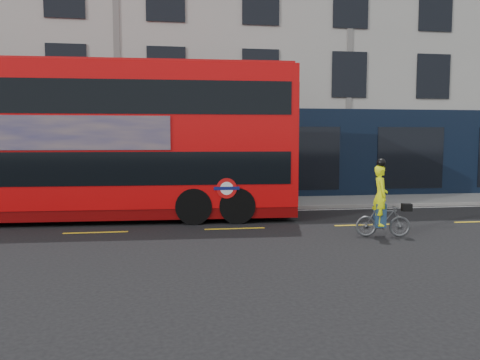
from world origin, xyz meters
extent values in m
plane|color=black|center=(0.00, 0.00, 0.00)|extent=(120.00, 120.00, 0.00)
cube|color=slate|center=(0.00, 6.50, 0.06)|extent=(60.00, 3.00, 0.12)
cube|color=gray|center=(0.00, 5.00, 0.07)|extent=(60.00, 0.12, 0.13)
cube|color=#AEACA4|center=(0.00, 13.00, 7.50)|extent=(50.00, 10.00, 15.00)
cube|color=black|center=(0.00, 7.98, 2.00)|extent=(50.00, 0.08, 4.00)
cube|color=silver|center=(0.00, 4.70, 0.00)|extent=(58.00, 0.10, 0.01)
cube|color=red|center=(-0.08, 3.80, 2.76)|extent=(12.60, 3.31, 4.49)
cube|color=#670404|center=(-0.08, 3.80, 0.34)|extent=(12.60, 3.25, 0.34)
cube|color=black|center=(-0.08, 3.80, 1.76)|extent=(12.10, 3.33, 1.02)
cube|color=black|center=(-0.08, 3.80, 3.92)|extent=(12.10, 3.33, 1.02)
cube|color=#AB0B0C|center=(-0.08, 3.80, 5.03)|extent=(12.35, 3.18, 0.09)
cube|color=black|center=(6.19, 3.57, 1.76)|extent=(0.14, 2.56, 1.02)
cube|color=black|center=(6.19, 3.57, 3.92)|extent=(0.14, 2.56, 1.02)
cube|color=gray|center=(-1.27, 2.39, 2.84)|extent=(6.82, 0.29, 1.02)
cylinder|color=red|center=(3.84, 2.20, 1.14)|extent=(0.64, 0.04, 0.64)
cylinder|color=white|center=(3.84, 2.20, 1.14)|extent=(0.41, 0.04, 0.41)
cube|color=#0C1459|center=(3.84, 2.19, 1.14)|extent=(0.80, 0.05, 0.10)
cylinder|color=black|center=(4.24, 3.64, 0.57)|extent=(1.24, 2.93, 1.14)
cylinder|color=black|center=(2.87, 3.69, 0.57)|extent=(1.24, 2.93, 1.14)
imported|color=#4F5255|center=(7.84, -0.23, 0.44)|extent=(1.53, 0.70, 0.89)
imported|color=#D6E70C|center=(7.75, -0.22, 1.13)|extent=(0.50, 0.66, 1.63)
cube|color=black|center=(8.45, -0.36, 0.82)|extent=(0.29, 0.25, 0.20)
cube|color=navy|center=(7.75, -0.22, 0.60)|extent=(0.34, 0.40, 0.64)
sphere|color=black|center=(7.75, -0.22, 2.02)|extent=(0.24, 0.24, 0.24)
camera|label=1|loc=(2.15, -12.09, 2.65)|focal=35.00mm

